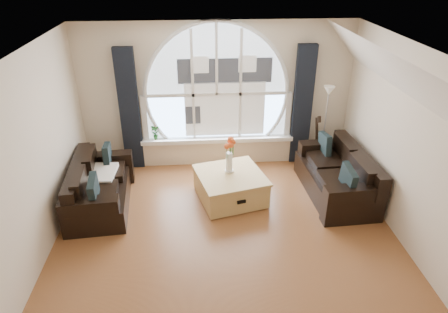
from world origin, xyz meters
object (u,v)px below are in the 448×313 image
sofa_left (100,184)px  coffee_chest (230,185)px  sofa_right (336,173)px  guitar (315,140)px  vase_flowers (229,151)px  potted_plant (155,132)px  floor_lamp (324,128)px

sofa_left → coffee_chest: bearing=-3.9°
sofa_right → sofa_left: bearing=177.8°
guitar → vase_flowers: bearing=-163.4°
coffee_chest → potted_plant: bearing=121.2°
sofa_left → floor_lamp: 4.13m
sofa_right → guitar: size_ratio=1.70×
vase_flowers → guitar: size_ratio=0.66×
sofa_left → potted_plant: bearing=54.0°
sofa_left → vase_flowers: 2.16m
potted_plant → floor_lamp: bearing=-4.6°
sofa_right → vase_flowers: vase_flowers is taller
floor_lamp → guitar: size_ratio=1.51×
coffee_chest → potted_plant: (-1.32, 1.29, 0.44)m
coffee_chest → floor_lamp: bearing=14.7°
guitar → potted_plant: size_ratio=3.59×
vase_flowers → guitar: (1.73, 0.98, -0.33)m
sofa_left → vase_flowers: vase_flowers is taller
sofa_left → sofa_right: (3.92, 0.05, 0.00)m
vase_flowers → floor_lamp: bearing=26.7°
sofa_right → coffee_chest: size_ratio=1.72×
sofa_right → coffee_chest: 1.81m
coffee_chest → guitar: bearing=17.8°
sofa_left → guitar: (3.83, 1.11, 0.13)m
sofa_left → sofa_right: sofa_right is taller
coffee_chest → potted_plant: potted_plant is taller
floor_lamp → coffee_chest: bearing=-150.8°
floor_lamp → guitar: floor_lamp is taller
guitar → potted_plant: bearing=162.9°
guitar → floor_lamp: bearing=-31.4°
sofa_left → potted_plant: (0.80, 1.33, 0.30)m
sofa_right → vase_flowers: size_ratio=2.58×
floor_lamp → potted_plant: 3.18m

